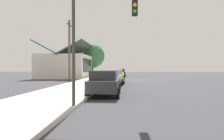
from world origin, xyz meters
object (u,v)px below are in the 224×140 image
at_px(car_charcoal, 104,83).
at_px(car_skyblue, 111,78).
at_px(car_mustard, 116,76).
at_px(car_seafoam, 117,74).
at_px(traffic_light_main, 98,27).
at_px(car_navy, 120,73).
at_px(car_ivory, 118,73).
at_px(fire_hydrant_red, 93,83).
at_px(car_coral, 121,72).
at_px(utility_pole_wooden, 69,50).
at_px(shade_tree, 92,56).

bearing_deg(car_charcoal, car_skyblue, -0.49).
relative_size(car_mustard, car_seafoam, 1.03).
bearing_deg(traffic_light_main, car_navy, 0.11).
bearing_deg(car_ivory, car_navy, -6.20).
height_order(car_skyblue, car_ivory, same).
distance_m(car_charcoal, fire_hydrant_red, 4.36).
distance_m(car_mustard, car_seafoam, 5.46).
height_order(car_charcoal, car_coral, same).
bearing_deg(car_navy, car_seafoam, 176.32).
height_order(car_navy, utility_pole_wooden, utility_pole_wooden).
relative_size(car_seafoam, car_ivory, 1.02).
height_order(utility_pole_wooden, fire_hydrant_red, utility_pole_wooden).
bearing_deg(shade_tree, car_charcoal, -168.91).
distance_m(car_charcoal, shade_tree, 29.75).
bearing_deg(car_seafoam, car_coral, -2.18).
bearing_deg(car_skyblue, car_charcoal, -177.33).
bearing_deg(car_coral, shade_tree, 124.72).
height_order(shade_tree, fire_hydrant_red, shade_tree).
height_order(car_charcoal, car_seafoam, same).
height_order(car_charcoal, traffic_light_main, traffic_light_main).
relative_size(shade_tree, fire_hydrant_red, 9.59).
bearing_deg(car_ivory, car_skyblue, 177.19).
distance_m(shade_tree, utility_pole_wooden, 17.94).
bearing_deg(utility_pole_wooden, fire_hydrant_red, -150.12).
height_order(car_charcoal, car_navy, same).
xyz_separation_m(car_coral, fire_hydrant_red, (-28.96, 1.56, -0.32)).
relative_size(car_mustard, traffic_light_main, 0.92).
bearing_deg(fire_hydrant_red, car_coral, -3.09).
height_order(car_ivory, shade_tree, shade_tree).
bearing_deg(car_ivory, fire_hydrant_red, 172.65).
xyz_separation_m(car_coral, traffic_light_main, (-37.54, -0.10, 2.68)).
distance_m(car_skyblue, car_mustard, 5.03).
height_order(car_seafoam, car_coral, same).
bearing_deg(utility_pole_wooden, shade_tree, 0.78).
bearing_deg(car_navy, utility_pole_wooden, 158.34).
bearing_deg(car_skyblue, utility_pole_wooden, 48.48).
height_order(car_skyblue, car_coral, same).
bearing_deg(car_charcoal, car_coral, -0.83).
distance_m(car_ivory, traffic_light_main, 26.82).
relative_size(car_charcoal, car_coral, 0.94).
bearing_deg(car_ivory, car_mustard, 178.07).
relative_size(car_charcoal, utility_pole_wooden, 0.59).
bearing_deg(fire_hydrant_red, car_skyblue, -39.84).
xyz_separation_m(car_skyblue, car_coral, (27.25, -0.13, 0.00)).
bearing_deg(utility_pole_wooden, traffic_light_main, -160.00).
bearing_deg(car_coral, traffic_light_main, 179.91).
xyz_separation_m(car_charcoal, fire_hydrant_red, (4.10, 1.44, -0.32)).
height_order(car_mustard, car_navy, same).
xyz_separation_m(car_charcoal, car_ivory, (22.20, 0.12, 0.00)).
distance_m(car_seafoam, car_navy, 11.20).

